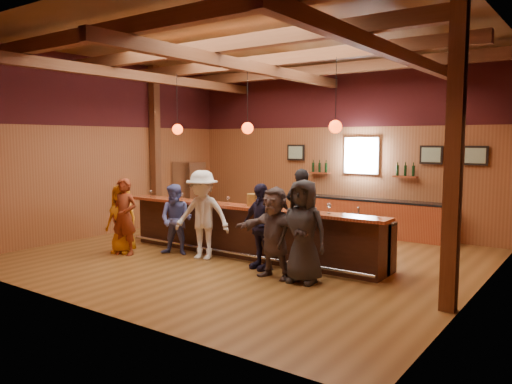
% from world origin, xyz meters
% --- Properties ---
extents(room, '(9.04, 9.00, 4.52)m').
position_xyz_m(room, '(0.00, 0.06, 3.21)').
color(room, brown).
rests_on(room, ground).
extents(bar_counter, '(6.30, 1.07, 1.11)m').
position_xyz_m(bar_counter, '(0.02, 0.15, 0.52)').
color(bar_counter, black).
rests_on(bar_counter, ground).
extents(back_bar_cabinet, '(4.00, 0.52, 0.95)m').
position_xyz_m(back_bar_cabinet, '(1.20, 3.72, 0.48)').
color(back_bar_cabinet, maroon).
rests_on(back_bar_cabinet, ground).
extents(window, '(0.95, 0.09, 0.95)m').
position_xyz_m(window, '(0.80, 3.95, 2.05)').
color(window, silver).
rests_on(window, room).
extents(framed_pictures, '(5.35, 0.05, 0.45)m').
position_xyz_m(framed_pictures, '(1.67, 3.94, 2.10)').
color(framed_pictures, black).
rests_on(framed_pictures, room).
extents(wine_shelves, '(3.00, 0.18, 0.30)m').
position_xyz_m(wine_shelves, '(0.80, 3.88, 1.62)').
color(wine_shelves, maroon).
rests_on(wine_shelves, room).
extents(pendant_lights, '(4.24, 0.24, 1.37)m').
position_xyz_m(pendant_lights, '(0.00, 0.00, 2.71)').
color(pendant_lights, black).
rests_on(pendant_lights, room).
extents(stainless_fridge, '(0.70, 0.70, 1.80)m').
position_xyz_m(stainless_fridge, '(-4.10, 2.60, 0.90)').
color(stainless_fridge, silver).
rests_on(stainless_fridge, ground).
extents(customer_orange, '(0.83, 0.65, 1.51)m').
position_xyz_m(customer_orange, '(-2.45, -1.29, 0.75)').
color(customer_orange, orange).
rests_on(customer_orange, ground).
extents(customer_redvest, '(0.68, 0.52, 1.65)m').
position_xyz_m(customer_redvest, '(-2.26, -1.38, 0.83)').
color(customer_redvest, maroon).
rests_on(customer_redvest, ground).
extents(customer_denim, '(0.89, 0.80, 1.52)m').
position_xyz_m(customer_denim, '(-1.36, -0.74, 0.76)').
color(customer_denim, '#525BA4').
rests_on(customer_denim, ground).
extents(customer_white, '(1.34, 1.00, 1.84)m').
position_xyz_m(customer_white, '(-0.64, -0.70, 0.92)').
color(customer_white, silver).
rests_on(customer_white, ground).
extents(customer_navy, '(1.03, 0.63, 1.65)m').
position_xyz_m(customer_navy, '(0.79, -0.65, 0.82)').
color(customer_navy, '#1E1933').
rests_on(customer_navy, ground).
extents(customer_brown, '(1.54, 0.53, 1.64)m').
position_xyz_m(customer_brown, '(1.35, -1.02, 0.82)').
color(customer_brown, '#584846').
rests_on(customer_brown, ground).
extents(customer_dark, '(0.92, 0.64, 1.79)m').
position_xyz_m(customer_dark, '(1.91, -0.97, 0.90)').
color(customer_dark, '#262527').
rests_on(customer_dark, ground).
extents(bartender, '(0.78, 0.64, 1.85)m').
position_xyz_m(bartender, '(0.70, 1.02, 0.92)').
color(bartender, black).
rests_on(bartender, ground).
extents(ice_bucket, '(0.23, 0.23, 0.25)m').
position_xyz_m(ice_bucket, '(0.21, -0.12, 1.24)').
color(ice_bucket, olive).
rests_on(ice_bucket, bar_counter).
extents(bottle_a, '(0.08, 0.08, 0.38)m').
position_xyz_m(bottle_a, '(0.66, -0.12, 1.26)').
color(bottle_a, black).
rests_on(bottle_a, bar_counter).
extents(bottle_b, '(0.08, 0.08, 0.36)m').
position_xyz_m(bottle_b, '(0.67, -0.02, 1.25)').
color(bottle_b, black).
rests_on(bottle_b, bar_counter).
extents(glass_a, '(0.07, 0.07, 0.16)m').
position_xyz_m(glass_a, '(-2.76, -0.16, 1.23)').
color(glass_a, silver).
rests_on(glass_a, bar_counter).
extents(glass_b, '(0.08, 0.08, 0.18)m').
position_xyz_m(glass_b, '(-2.03, -0.25, 1.24)').
color(glass_b, silver).
rests_on(glass_b, bar_counter).
extents(glass_c, '(0.07, 0.07, 0.16)m').
position_xyz_m(glass_c, '(-1.73, -0.16, 1.23)').
color(glass_c, silver).
rests_on(glass_c, bar_counter).
extents(glass_d, '(0.08, 0.08, 0.17)m').
position_xyz_m(glass_d, '(-1.07, -0.16, 1.23)').
color(glass_d, silver).
rests_on(glass_d, bar_counter).
extents(glass_e, '(0.08, 0.08, 0.17)m').
position_xyz_m(glass_e, '(-0.38, -0.18, 1.23)').
color(glass_e, silver).
rests_on(glass_e, bar_counter).
extents(glass_f, '(0.09, 0.09, 0.20)m').
position_xyz_m(glass_f, '(1.02, -0.27, 1.25)').
color(glass_f, silver).
rests_on(glass_f, bar_counter).
extents(glass_g, '(0.08, 0.08, 0.17)m').
position_xyz_m(glass_g, '(1.57, -0.09, 1.23)').
color(glass_g, silver).
rests_on(glass_g, bar_counter).
extents(glass_h, '(0.09, 0.09, 0.20)m').
position_xyz_m(glass_h, '(1.98, -0.16, 1.25)').
color(glass_h, silver).
rests_on(glass_h, bar_counter).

